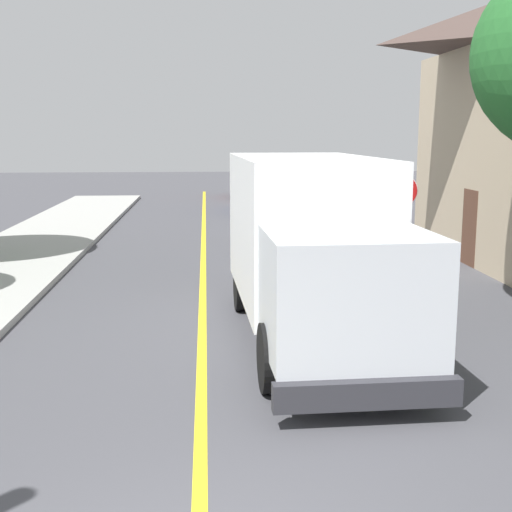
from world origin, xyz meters
name	(u,v)px	position (x,y,z in m)	size (l,w,h in m)	color
centre_line_yellow	(203,298)	(0.00, 10.00, 0.00)	(0.16, 56.00, 0.01)	gold
box_truck	(311,240)	(1.94, 6.99, 1.77)	(2.65, 7.26, 3.20)	white
parked_car_near	(276,233)	(2.10, 14.57, 0.79)	(1.83, 4.41, 1.67)	#B7B7BC
parked_car_mid	(270,209)	(2.53, 20.87, 0.79)	(1.93, 4.45, 1.67)	silver
parked_car_far	(257,194)	(2.50, 27.21, 0.79)	(1.81, 4.40, 1.67)	#2D4793
parked_car_furthest	(246,183)	(2.43, 34.31, 0.79)	(1.93, 4.45, 1.67)	maroon
stop_sign	(401,207)	(4.82, 11.34, 1.86)	(0.80, 0.10, 2.65)	gray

